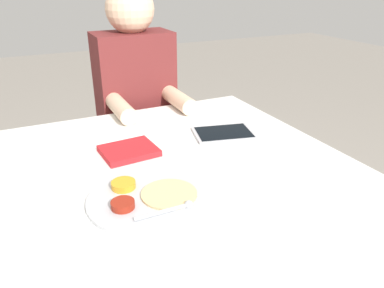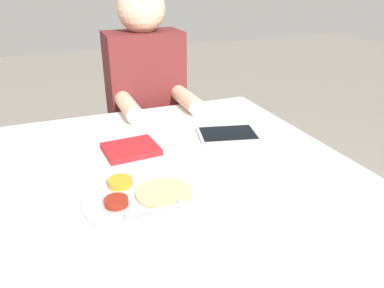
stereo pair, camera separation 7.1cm
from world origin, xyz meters
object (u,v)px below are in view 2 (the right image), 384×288
(red_notebook, at_px, (131,149))
(person_diner, at_px, (148,125))
(thali_tray, at_px, (142,196))
(tablet_device, at_px, (228,134))

(red_notebook, bearing_deg, person_diner, 69.95)
(red_notebook, xyz_separation_m, person_diner, (0.20, 0.55, -0.15))
(thali_tray, relative_size, tablet_device, 1.28)
(red_notebook, height_order, tablet_device, red_notebook)
(red_notebook, bearing_deg, thali_tray, -97.46)
(thali_tray, distance_m, tablet_device, 0.49)
(thali_tray, bearing_deg, red_notebook, 82.54)
(tablet_device, bearing_deg, thali_tray, -143.61)
(tablet_device, distance_m, person_diner, 0.59)
(thali_tray, bearing_deg, person_diner, 74.06)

